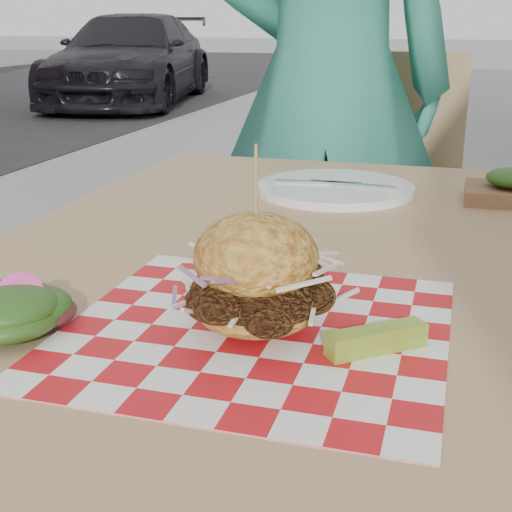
# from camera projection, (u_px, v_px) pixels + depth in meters

# --- Properties ---
(diner) EXTENTS (0.69, 0.50, 1.75)m
(diner) POSITION_uv_depth(u_px,v_px,m) (328.00, 85.00, 1.80)
(diner) COLOR #2D826B
(diner) RESTS_ON ground
(car_dark) EXTENTS (2.20, 4.01, 1.10)m
(car_dark) POSITION_uv_depth(u_px,v_px,m) (131.00, 59.00, 9.08)
(car_dark) COLOR black
(car_dark) RESTS_ON ground
(patio_table) EXTENTS (0.80, 1.20, 0.75)m
(patio_table) POSITION_uv_depth(u_px,v_px,m) (290.00, 303.00, 0.96)
(patio_table) COLOR tan
(patio_table) RESTS_ON ground
(patio_chair) EXTENTS (0.44, 0.45, 0.95)m
(patio_chair) POSITION_uv_depth(u_px,v_px,m) (379.00, 200.00, 1.99)
(patio_chair) COLOR tan
(patio_chair) RESTS_ON ground
(paper_liner) EXTENTS (0.36, 0.36, 0.00)m
(paper_liner) POSITION_uv_depth(u_px,v_px,m) (256.00, 329.00, 0.69)
(paper_liner) COLOR red
(paper_liner) RESTS_ON patio_table
(sandwich) EXTENTS (0.16, 0.16, 0.18)m
(sandwich) POSITION_uv_depth(u_px,v_px,m) (256.00, 280.00, 0.67)
(sandwich) COLOR gold
(sandwich) RESTS_ON paper_liner
(pickle_spear) EXTENTS (0.09, 0.08, 0.02)m
(pickle_spear) POSITION_uv_depth(u_px,v_px,m) (376.00, 339.00, 0.64)
(pickle_spear) COLOR olive
(pickle_spear) RESTS_ON paper_liner
(place_setting) EXTENTS (0.27, 0.27, 0.02)m
(place_setting) POSITION_uv_depth(u_px,v_px,m) (335.00, 188.00, 1.23)
(place_setting) COLOR white
(place_setting) RESTS_ON patio_table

